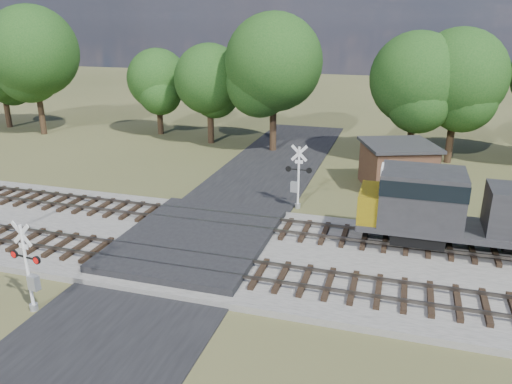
% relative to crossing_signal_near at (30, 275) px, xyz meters
% --- Properties ---
extents(ground, '(160.00, 160.00, 0.00)m').
position_rel_crossing_signal_near_xyz_m(ground, '(3.71, 6.65, -1.54)').
color(ground, '#414525').
rests_on(ground, ground).
extents(ballast_bed, '(140.00, 10.00, 0.30)m').
position_rel_crossing_signal_near_xyz_m(ballast_bed, '(13.71, 7.15, -1.39)').
color(ballast_bed, gray).
rests_on(ballast_bed, ground).
extents(road, '(7.00, 60.00, 0.08)m').
position_rel_crossing_signal_near_xyz_m(road, '(3.71, 6.65, -1.50)').
color(road, black).
rests_on(road, ground).
extents(crossing_panel, '(7.00, 9.00, 0.62)m').
position_rel_crossing_signal_near_xyz_m(crossing_panel, '(3.71, 7.15, -1.23)').
color(crossing_panel, '#262628').
rests_on(crossing_panel, ground).
extents(track_near, '(140.00, 2.60, 0.33)m').
position_rel_crossing_signal_near_xyz_m(track_near, '(6.83, 4.65, -1.13)').
color(track_near, black).
rests_on(track_near, ballast_bed).
extents(track_far, '(140.00, 2.60, 0.33)m').
position_rel_crossing_signal_near_xyz_m(track_far, '(6.83, 9.65, -1.13)').
color(track_far, black).
rests_on(track_far, ballast_bed).
extents(crossing_signal_near, '(1.49, 0.36, 3.71)m').
position_rel_crossing_signal_near_xyz_m(crossing_signal_near, '(0.00, 0.00, 0.00)').
color(crossing_signal_near, silver).
rests_on(crossing_signal_near, ground).
extents(crossing_signal_far, '(1.56, 0.34, 3.88)m').
position_rel_crossing_signal_near_xyz_m(crossing_signal_far, '(7.37, 13.69, 0.07)').
color(crossing_signal_far, silver).
rests_on(crossing_signal_far, ground).
extents(equipment_shed, '(5.72, 5.72, 3.02)m').
position_rel_crossing_signal_near_xyz_m(equipment_shed, '(12.90, 19.35, -0.01)').
color(equipment_shed, '#4B2D20').
rests_on(equipment_shed, ground).
extents(treeline, '(80.97, 10.30, 11.92)m').
position_rel_crossing_signal_near_xyz_m(treeline, '(9.84, 26.99, 5.13)').
color(treeline, black).
rests_on(treeline, ground).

